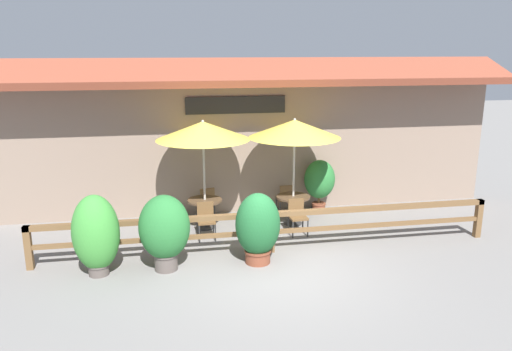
{
  "coord_description": "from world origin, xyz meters",
  "views": [
    {
      "loc": [
        -2.21,
        -9.23,
        4.49
      ],
      "look_at": [
        -0.24,
        1.64,
        1.64
      ],
      "focal_mm": 35.0,
      "sensor_mm": 36.0,
      "label": 1
    }
  ],
  "objects_px": {
    "chair_near_wallside": "(206,201)",
    "potted_plant_small_flowering": "(96,234)",
    "dining_table_middle": "(293,202)",
    "patio_umbrella_middle": "(295,129)",
    "chair_middle_streetside": "(297,215)",
    "chair_near_streetside": "(206,219)",
    "potted_plant_corner_fern": "(258,227)",
    "dining_table_near": "(205,205)",
    "chair_middle_wallside": "(286,198)",
    "potted_plant_entrance_palm": "(164,229)",
    "potted_plant_tall_tropical": "(320,181)",
    "patio_umbrella_near": "(203,131)"
  },
  "relations": [
    {
      "from": "chair_middle_streetside",
      "to": "chair_middle_wallside",
      "type": "relative_size",
      "value": 1.0
    },
    {
      "from": "chair_near_streetside",
      "to": "potted_plant_corner_fern",
      "type": "bearing_deg",
      "value": -60.56
    },
    {
      "from": "chair_near_streetside",
      "to": "chair_middle_streetside",
      "type": "relative_size",
      "value": 1.0
    },
    {
      "from": "potted_plant_corner_fern",
      "to": "chair_middle_wallside",
      "type": "bearing_deg",
      "value": 65.86
    },
    {
      "from": "patio_umbrella_middle",
      "to": "potted_plant_small_flowering",
      "type": "distance_m",
      "value": 5.4
    },
    {
      "from": "chair_near_wallside",
      "to": "potted_plant_small_flowering",
      "type": "height_order",
      "value": "potted_plant_small_flowering"
    },
    {
      "from": "dining_table_middle",
      "to": "chair_middle_wallside",
      "type": "distance_m",
      "value": 0.74
    },
    {
      "from": "chair_near_wallside",
      "to": "potted_plant_entrance_palm",
      "type": "bearing_deg",
      "value": 55.92
    },
    {
      "from": "chair_middle_streetside",
      "to": "potted_plant_tall_tropical",
      "type": "bearing_deg",
      "value": 52.94
    },
    {
      "from": "chair_near_wallside",
      "to": "chair_middle_wallside",
      "type": "bearing_deg",
      "value": 163.21
    },
    {
      "from": "potted_plant_entrance_palm",
      "to": "chair_near_wallside",
      "type": "bearing_deg",
      "value": 70.28
    },
    {
      "from": "dining_table_near",
      "to": "potted_plant_entrance_palm",
      "type": "relative_size",
      "value": 0.54
    },
    {
      "from": "chair_near_wallside",
      "to": "chair_middle_streetside",
      "type": "xyz_separation_m",
      "value": [
        2.12,
        -1.56,
        0.0
      ]
    },
    {
      "from": "potted_plant_corner_fern",
      "to": "potted_plant_tall_tropical",
      "type": "relative_size",
      "value": 1.03
    },
    {
      "from": "patio_umbrella_middle",
      "to": "potted_plant_corner_fern",
      "type": "xyz_separation_m",
      "value": [
        -1.35,
        -2.22,
        -1.71
      ]
    },
    {
      "from": "dining_table_near",
      "to": "chair_middle_streetside",
      "type": "height_order",
      "value": "chair_middle_streetside"
    },
    {
      "from": "chair_near_streetside",
      "to": "potted_plant_tall_tropical",
      "type": "distance_m",
      "value": 3.58
    },
    {
      "from": "potted_plant_corner_fern",
      "to": "patio_umbrella_middle",
      "type": "bearing_deg",
      "value": 58.74
    },
    {
      "from": "chair_middle_wallside",
      "to": "potted_plant_tall_tropical",
      "type": "distance_m",
      "value": 1.06
    },
    {
      "from": "dining_table_near",
      "to": "dining_table_middle",
      "type": "relative_size",
      "value": 1.0
    },
    {
      "from": "dining_table_near",
      "to": "chair_near_wallside",
      "type": "bearing_deg",
      "value": 83.36
    },
    {
      "from": "dining_table_middle",
      "to": "potted_plant_small_flowering",
      "type": "bearing_deg",
      "value": -154.43
    },
    {
      "from": "patio_umbrella_middle",
      "to": "chair_middle_streetside",
      "type": "relative_size",
      "value": 3.18
    },
    {
      "from": "chair_near_wallside",
      "to": "dining_table_near",
      "type": "bearing_deg",
      "value": 69.0
    },
    {
      "from": "chair_middle_streetside",
      "to": "potted_plant_small_flowering",
      "type": "xyz_separation_m",
      "value": [
        -4.56,
        -1.49,
        0.38
      ]
    },
    {
      "from": "patio_umbrella_near",
      "to": "potted_plant_corner_fern",
      "type": "height_order",
      "value": "patio_umbrella_near"
    },
    {
      "from": "chair_middle_wallside",
      "to": "patio_umbrella_near",
      "type": "bearing_deg",
      "value": 12.38
    },
    {
      "from": "potted_plant_tall_tropical",
      "to": "potted_plant_corner_fern",
      "type": "bearing_deg",
      "value": -127.33
    },
    {
      "from": "patio_umbrella_near",
      "to": "dining_table_near",
      "type": "height_order",
      "value": "patio_umbrella_near"
    },
    {
      "from": "chair_near_wallside",
      "to": "patio_umbrella_middle",
      "type": "distance_m",
      "value": 3.1
    },
    {
      "from": "patio_umbrella_near",
      "to": "chair_near_streetside",
      "type": "xyz_separation_m",
      "value": [
        -0.04,
        -0.71,
        -2.02
      ]
    },
    {
      "from": "chair_near_streetside",
      "to": "dining_table_middle",
      "type": "bearing_deg",
      "value": 12.97
    },
    {
      "from": "chair_near_wallside",
      "to": "chair_near_streetside",
      "type": "bearing_deg",
      "value": 70.79
    },
    {
      "from": "potted_plant_small_flowering",
      "to": "chair_middle_wallside",
      "type": "bearing_deg",
      "value": 32.61
    },
    {
      "from": "chair_middle_wallside",
      "to": "potted_plant_tall_tropical",
      "type": "bearing_deg",
      "value": -179.52
    },
    {
      "from": "chair_middle_wallside",
      "to": "potted_plant_corner_fern",
      "type": "bearing_deg",
      "value": 62.79
    },
    {
      "from": "chair_near_streetside",
      "to": "patio_umbrella_middle",
      "type": "bearing_deg",
      "value": 12.97
    },
    {
      "from": "dining_table_near",
      "to": "chair_middle_wallside",
      "type": "xyz_separation_m",
      "value": [
        2.25,
        0.62,
        -0.11
      ]
    },
    {
      "from": "dining_table_middle",
      "to": "patio_umbrella_near",
      "type": "bearing_deg",
      "value": 177.26
    },
    {
      "from": "chair_near_streetside",
      "to": "chair_middle_wallside",
      "type": "bearing_deg",
      "value": 28.6
    },
    {
      "from": "patio_umbrella_middle",
      "to": "potted_plant_entrance_palm",
      "type": "distance_m",
      "value": 4.29
    },
    {
      "from": "dining_table_middle",
      "to": "potted_plant_corner_fern",
      "type": "xyz_separation_m",
      "value": [
        -1.35,
        -2.22,
        0.21
      ]
    },
    {
      "from": "chair_middle_streetside",
      "to": "potted_plant_entrance_palm",
      "type": "height_order",
      "value": "potted_plant_entrance_palm"
    },
    {
      "from": "patio_umbrella_near",
      "to": "dining_table_near",
      "type": "relative_size",
      "value": 3.17
    },
    {
      "from": "patio_umbrella_near",
      "to": "potted_plant_corner_fern",
      "type": "bearing_deg",
      "value": -68.12
    },
    {
      "from": "potted_plant_tall_tropical",
      "to": "chair_near_streetside",
      "type": "bearing_deg",
      "value": -156.84
    },
    {
      "from": "chair_middle_wallside",
      "to": "potted_plant_small_flowering",
      "type": "height_order",
      "value": "potted_plant_small_flowering"
    },
    {
      "from": "patio_umbrella_near",
      "to": "patio_umbrella_middle",
      "type": "bearing_deg",
      "value": -2.74
    },
    {
      "from": "chair_near_streetside",
      "to": "potted_plant_entrance_palm",
      "type": "height_order",
      "value": "potted_plant_entrance_palm"
    },
    {
      "from": "chair_near_wallside",
      "to": "dining_table_middle",
      "type": "relative_size",
      "value": 1.0
    }
  ]
}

